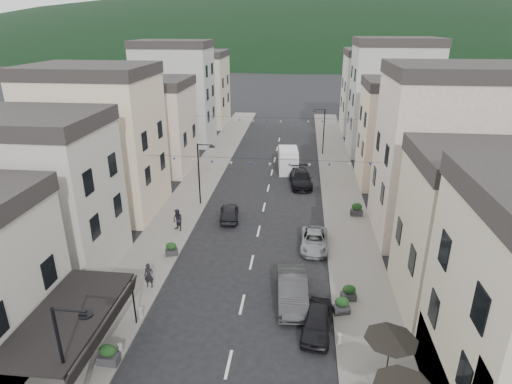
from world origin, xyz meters
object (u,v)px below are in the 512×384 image
Objects in this scene: parked_car_b at (292,290)px; pedestrian_b at (178,220)px; parked_car_a at (317,322)px; parked_car_e at (229,212)px; pedestrian_a at (149,276)px; parked_car_d at (301,178)px; parked_car_c at (314,241)px; delivery_van at (288,159)px.

pedestrian_b is at bearing 133.92° from parked_car_b.
parked_car_a is 1.00× the size of parked_car_e.
pedestrian_a is 0.90× the size of pedestrian_b.
parked_car_d reaches higher than parked_car_a.
parked_car_e is (-6.16, -9.21, -0.10)m from parked_car_d.
parked_car_a is at bearing -19.31° from pedestrian_a.
parked_car_c is at bearing 96.95° from parked_car_a.
parked_car_c is at bearing -86.16° from delivery_van.
parked_car_a is 23.27m from parked_car_d.
parked_car_d is (0.30, 20.61, -0.08)m from parked_car_b.
parked_car_b reaches higher than parked_car_e.
parked_car_b is 2.76× the size of pedestrian_b.
pedestrian_b is (-11.14, 11.24, 0.38)m from parked_car_a.
parked_car_b is 0.92× the size of delivery_van.
parked_car_a is 9.69m from parked_car_c.
parked_car_b reaches higher than parked_car_a.
pedestrian_b is (-11.15, 1.55, 0.44)m from parked_car_c.
parked_car_c is at bearing -90.62° from parked_car_d.
parked_car_a is at bearing -89.02° from parked_car_c.
pedestrian_a is at bearing 170.98° from parked_car_a.
parked_car_d is (-1.16, 13.55, 0.16)m from parked_car_c.
parked_car_d is at bearing 95.94° from parked_car_c.
parked_car_b is 12.82m from parked_car_e.
delivery_van reaches higher than parked_car_a.
delivery_van is at bearing 99.35° from parked_car_c.
parked_car_d is at bearing 61.26° from pedestrian_a.
parked_car_e is 2.34× the size of pedestrian_a.
delivery_van is (-2.71, 28.28, 0.60)m from parked_car_a.
parked_car_a is 2.34× the size of pedestrian_a.
delivery_van is 2.99× the size of pedestrian_b.
parked_car_e is (-5.86, 11.41, -0.18)m from parked_car_b.
parked_car_a is at bearing -10.52° from pedestrian_b.
pedestrian_b reaches higher than parked_car_b.
parked_car_b reaches higher than parked_car_d.
parked_car_a is at bearing 109.59° from parked_car_e.
delivery_van reaches higher than parked_car_d.
pedestrian_a is at bearing 172.74° from parked_car_b.
parked_car_d reaches higher than parked_car_c.
parked_car_d is 11.08m from parked_car_e.
parked_car_b is (-1.46, 2.63, 0.18)m from parked_car_a.
pedestrian_a reaches higher than parked_car_b.
parked_car_e is at bearing -129.32° from parked_car_d.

